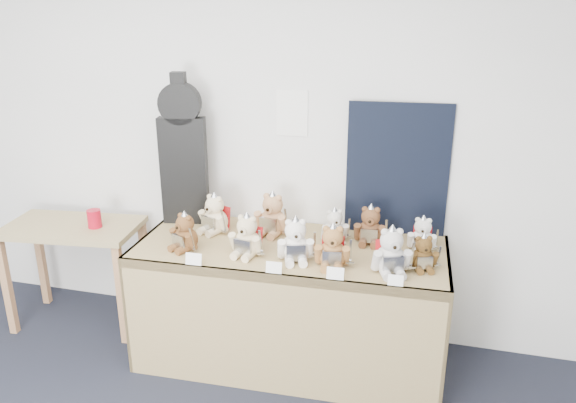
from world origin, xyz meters
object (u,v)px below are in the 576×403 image
(red_cup, at_px, (94,219))
(teddy_back_end, at_px, (422,236))
(display_table, at_px, (288,276))
(teddy_back_centre_right, at_px, (334,227))
(guitar_case, at_px, (183,152))
(teddy_back_left, at_px, (215,215))
(teddy_front_far_left, at_px, (185,233))
(teddy_front_end, at_px, (423,254))
(teddy_front_far_right, at_px, (391,253))
(teddy_back_right, at_px, (370,227))
(teddy_front_right, at_px, (333,248))
(side_table, at_px, (74,241))
(teddy_front_left, at_px, (247,237))
(teddy_back_centre_left, at_px, (272,216))
(teddy_front_centre, at_px, (296,242))

(red_cup, height_order, teddy_back_end, teddy_back_end)
(display_table, bearing_deg, teddy_back_centre_right, 41.34)
(guitar_case, relative_size, teddy_back_left, 3.49)
(teddy_front_far_left, bearing_deg, red_cup, -172.60)
(teddy_front_end, xyz_separation_m, teddy_back_left, (-1.34, 0.21, 0.02))
(teddy_front_far_right, bearing_deg, teddy_back_right, 94.41)
(teddy_front_right, relative_size, teddy_back_end, 1.17)
(side_table, height_order, teddy_front_end, teddy_front_end)
(teddy_front_far_right, xyz_separation_m, teddy_front_end, (0.17, 0.09, -0.03))
(red_cup, xyz_separation_m, teddy_front_left, (1.19, -0.23, 0.09))
(guitar_case, distance_m, teddy_back_left, 0.47)
(display_table, bearing_deg, side_table, 173.75)
(display_table, relative_size, teddy_front_right, 6.94)
(teddy_back_end, bearing_deg, teddy_back_centre_left, 178.72)
(display_table, bearing_deg, teddy_front_far_right, -13.73)
(teddy_front_centre, bearing_deg, teddy_back_left, 137.97)
(teddy_front_left, height_order, teddy_front_centre, teddy_front_centre)
(red_cup, height_order, teddy_front_left, teddy_front_left)
(teddy_front_centre, relative_size, teddy_front_end, 1.28)
(side_table, bearing_deg, teddy_back_centre_right, -2.97)
(display_table, height_order, teddy_front_far_left, teddy_front_far_left)
(guitar_case, height_order, teddy_front_far_right, guitar_case)
(teddy_front_right, bearing_deg, teddy_front_left, 170.16)
(teddy_back_centre_right, xyz_separation_m, teddy_back_right, (0.22, 0.02, 0.01))
(red_cup, bearing_deg, guitar_case, 16.39)
(teddy_front_end, bearing_deg, teddy_back_end, 76.50)
(teddy_back_right, bearing_deg, teddy_back_centre_right, -176.58)
(teddy_back_right, bearing_deg, teddy_front_left, -154.04)
(teddy_front_left, height_order, teddy_back_right, teddy_front_left)
(teddy_front_end, xyz_separation_m, teddy_back_centre_left, (-0.97, 0.28, 0.03))
(display_table, height_order, teddy_front_end, teddy_front_end)
(red_cup, distance_m, teddy_back_left, 0.87)
(teddy_back_centre_left, bearing_deg, teddy_front_far_left, -130.47)
(teddy_front_end, distance_m, teddy_back_centre_right, 0.62)
(teddy_back_centre_left, xyz_separation_m, teddy_back_centre_right, (0.41, -0.01, -0.03))
(teddy_back_left, xyz_separation_m, teddy_back_end, (1.33, 0.05, -0.02))
(teddy_back_left, distance_m, teddy_back_centre_left, 0.38)
(side_table, relative_size, teddy_back_left, 3.34)
(teddy_front_right, relative_size, teddy_front_end, 1.22)
(teddy_front_centre, xyz_separation_m, teddy_back_centre_left, (-0.24, 0.35, 0.01))
(teddy_front_left, distance_m, teddy_back_right, 0.78)
(teddy_front_end, distance_m, teddy_back_end, 0.26)
(teddy_front_end, xyz_separation_m, teddy_back_right, (-0.33, 0.29, 0.02))
(side_table, xyz_separation_m, teddy_front_far_right, (2.22, -0.24, 0.28))
(red_cup, bearing_deg, teddy_back_centre_right, 3.93)
(teddy_front_far_left, height_order, teddy_front_centre, teddy_front_centre)
(red_cup, relative_size, teddy_back_left, 0.43)
(red_cup, xyz_separation_m, teddy_front_right, (1.71, -0.25, 0.08))
(teddy_front_end, xyz_separation_m, teddy_back_centre_right, (-0.56, 0.27, 0.00))
(teddy_back_centre_left, relative_size, teddy_back_end, 1.30)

